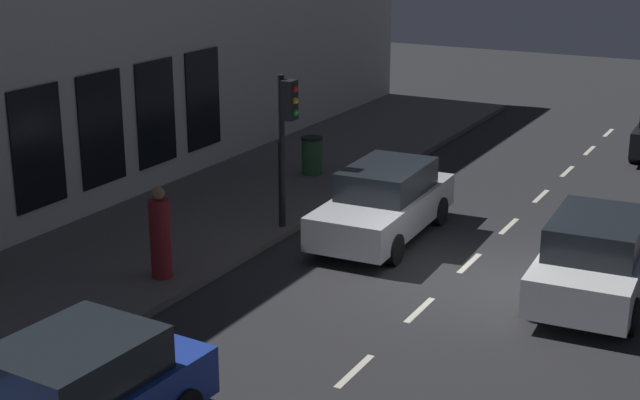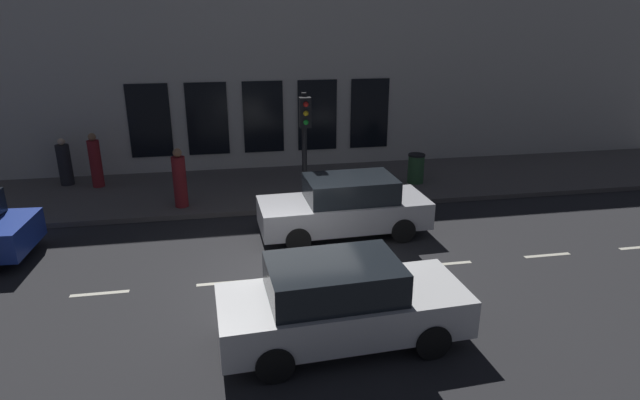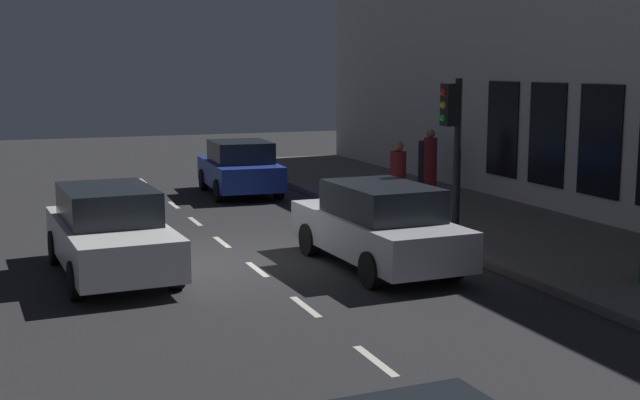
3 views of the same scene
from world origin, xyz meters
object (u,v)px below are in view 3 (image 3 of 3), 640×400
at_px(parked_car_0, 110,232).
at_px(parked_car_1, 378,225).
at_px(pedestrian_0, 398,180).
at_px(pedestrian_2, 425,163).
at_px(traffic_light, 453,132).
at_px(parked_car_3, 240,168).
at_px(pedestrian_1, 430,163).

relative_size(parked_car_0, parked_car_1, 1.00).
relative_size(parked_car_0, pedestrian_0, 2.52).
relative_size(parked_car_0, pedestrian_2, 2.83).
height_order(traffic_light, parked_car_3, traffic_light).
xyz_separation_m(traffic_light, parked_car_0, (-6.70, 0.41, -1.63)).
height_order(parked_car_3, pedestrian_1, pedestrian_1).
bearing_deg(pedestrian_1, parked_car_1, 172.11).
distance_m(pedestrian_0, pedestrian_1, 3.74).
xyz_separation_m(parked_car_1, pedestrian_2, (5.43, 8.31, 0.07)).
relative_size(pedestrian_0, pedestrian_2, 1.12).
relative_size(pedestrian_1, pedestrian_2, 1.14).
bearing_deg(pedestrian_0, pedestrian_1, -9.68).
bearing_deg(pedestrian_2, parked_car_3, -17.00).
bearing_deg(parked_car_3, pedestrian_0, -60.53).
relative_size(parked_car_1, pedestrian_1, 2.49).
distance_m(parked_car_1, parked_car_3, 9.59).
bearing_deg(traffic_light, parked_car_1, -159.02).
relative_size(traffic_light, parked_car_0, 0.75).
relative_size(parked_car_1, pedestrian_2, 2.84).
distance_m(parked_car_0, pedestrian_1, 11.48).
bearing_deg(pedestrian_1, traffic_light, -178.31).
relative_size(parked_car_3, pedestrian_0, 2.24).
xyz_separation_m(parked_car_3, pedestrian_0, (2.56, -5.19, 0.18)).
bearing_deg(parked_car_1, pedestrian_2, 54.59).
relative_size(traffic_light, pedestrian_0, 1.88).
distance_m(parked_car_1, pedestrian_1, 8.81).
distance_m(traffic_light, parked_car_3, 9.19).
xyz_separation_m(parked_car_0, parked_car_3, (4.75, 8.42, -0.00)).
bearing_deg(parked_car_3, pedestrian_2, -10.07).
height_order(traffic_light, pedestrian_1, traffic_light).
height_order(traffic_light, parked_car_1, traffic_light).
distance_m(traffic_light, parked_car_1, 2.67).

